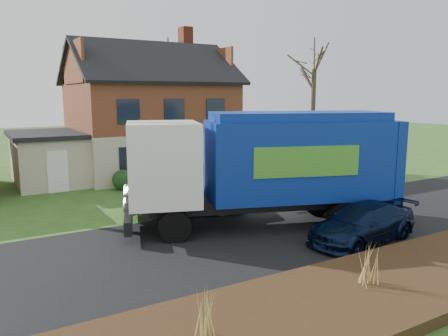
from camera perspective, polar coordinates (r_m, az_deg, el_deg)
ground at (r=15.22m, az=2.57°, el=-9.13°), size 120.00×120.00×0.00m
road at (r=15.22m, az=2.57°, el=-9.09°), size 80.00×7.00×0.02m
mulch_verge at (r=11.40m, az=17.68°, el=-15.40°), size 80.00×3.50×0.30m
main_house at (r=27.65m, az=-10.59°, el=7.65°), size 12.95×8.95×9.26m
garbage_truck at (r=16.06m, az=6.06°, el=0.83°), size 10.25×5.70×4.25m
silver_sedan at (r=18.10m, az=-5.13°, el=-3.43°), size 5.25×3.20×1.63m
navy_wagon at (r=15.43m, az=17.66°, el=-6.87°), size 4.51×2.26×1.26m
tree_front_east at (r=29.54m, az=11.79°, el=14.60°), size 3.35×3.35×9.31m
tree_back at (r=36.30m, az=-7.30°, el=17.10°), size 3.67×3.67×11.61m
grass_clump_west at (r=8.69m, az=-1.82°, el=-18.53°), size 0.37×0.30×0.97m
grass_clump_mid at (r=11.36m, az=18.18°, el=-11.85°), size 0.37×0.31×1.04m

